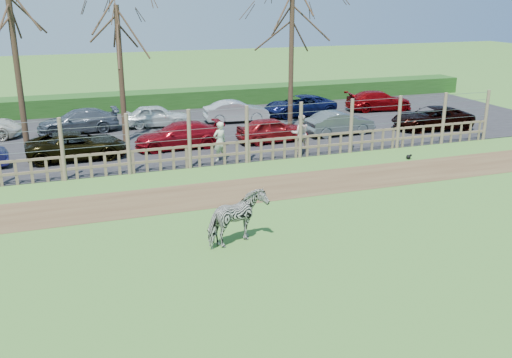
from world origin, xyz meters
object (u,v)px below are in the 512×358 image
object	(u,v)px
zebra	(237,218)
car_3	(179,135)
visitor_b	(300,133)
car_2	(77,145)
car_9	(78,121)
car_6	(432,118)
car_4	(272,130)
car_12	(299,106)
car_11	(236,111)
tree_right	(292,29)
crow	(409,157)
tree_left	(12,27)
car_13	(379,101)
visitor_a	(220,141)
tree_mid	(119,41)
car_10	(157,116)
car_5	(339,123)

from	to	relation	value
zebra	car_3	xyz separation A→B (m)	(0.65, 11.21, -0.15)
visitor_b	car_2	size ratio (longest dim) A/B	0.40
car_9	car_6	bearing A→B (deg)	71.01
car_4	car_12	xyz separation A→B (m)	(3.78, 5.41, 0.00)
car_11	car_12	size ratio (longest dim) A/B	0.84
tree_right	crow	bearing A→B (deg)	-72.73
tree_left	car_13	size ratio (longest dim) A/B	1.90
visitor_a	car_11	world-z (taller)	visitor_a
visitor_a	car_2	size ratio (longest dim) A/B	0.40
zebra	car_13	size ratio (longest dim) A/B	0.45
tree_mid	car_10	size ratio (longest dim) A/B	1.94
visitor_b	car_5	xyz separation A→B (m)	(3.25, 2.44, -0.26)
car_11	car_5	bearing A→B (deg)	-135.26
crow	visitor_b	bearing A→B (deg)	147.27
car_3	car_11	xyz separation A→B (m)	(4.25, 4.60, 0.00)
visitor_b	car_6	xyz separation A→B (m)	(8.53, 1.96, -0.26)
car_2	car_13	bearing A→B (deg)	-74.21
car_2	tree_left	bearing A→B (deg)	53.78
zebra	tree_mid	bearing A→B (deg)	-17.25
visitor_a	car_3	distance (m)	3.00
zebra	car_11	xyz separation A→B (m)	(4.90, 15.81, -0.15)
tree_mid	car_4	world-z (taller)	tree_mid
tree_left	car_9	xyz separation A→B (m)	(2.41, 3.69, -4.98)
car_3	car_13	xyz separation A→B (m)	(13.68, 4.97, 0.00)
tree_left	tree_right	distance (m)	13.59
tree_mid	zebra	size ratio (longest dim) A/B	3.66
tree_right	car_12	xyz separation A→B (m)	(1.58, 2.38, -4.60)
car_2	car_11	xyz separation A→B (m)	(8.85, 4.96, 0.00)
tree_mid	car_2	bearing A→B (deg)	-133.00
car_4	tree_right	bearing A→B (deg)	-37.62
zebra	car_4	world-z (taller)	zebra
car_9	car_4	bearing A→B (deg)	57.43
zebra	visitor_a	world-z (taller)	visitor_a
car_2	car_9	size ratio (longest dim) A/B	1.04
crow	car_11	distance (m)	10.95
visitor_a	car_6	distance (m)	12.60
crow	car_9	bearing A→B (deg)	143.47
zebra	car_2	distance (m)	11.56
car_4	car_13	distance (m)	10.55
car_4	car_13	size ratio (longest dim) A/B	0.85
car_5	car_12	xyz separation A→B (m)	(-0.01, 5.13, 0.00)
visitor_b	zebra	bearing A→B (deg)	70.27
visitor_b	car_10	bearing A→B (deg)	-40.45
car_11	visitor_a	bearing A→B (deg)	161.05
zebra	car_9	world-z (taller)	zebra
crow	car_3	xyz separation A→B (m)	(-9.20, 5.15, 0.53)
tree_mid	zebra	world-z (taller)	tree_mid
tree_left	car_13	xyz separation A→B (m)	(20.42, 3.78, -4.98)
tree_mid	car_12	bearing A→B (deg)	15.21
car_13	zebra	bearing A→B (deg)	144.96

